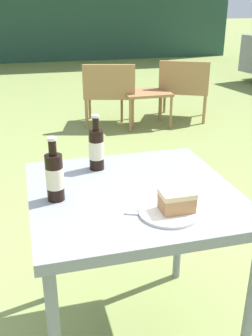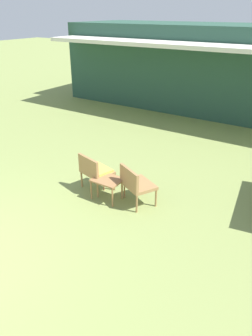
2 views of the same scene
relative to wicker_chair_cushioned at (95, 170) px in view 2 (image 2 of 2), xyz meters
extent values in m
cube|color=#284C3D|center=(-0.57, 7.16, 0.98)|extent=(9.97, 3.28, 2.81)
cube|color=silver|center=(-0.57, 4.92, 1.88)|extent=(9.47, 1.20, 0.12)
cylinder|color=#9E7547|center=(0.33, 0.18, -0.26)|extent=(0.04, 0.04, 0.34)
cylinder|color=#9E7547|center=(-0.19, 0.32, -0.26)|extent=(0.04, 0.04, 0.34)
cylinder|color=#9E7547|center=(0.22, -0.22, -0.26)|extent=(0.04, 0.04, 0.34)
cylinder|color=#9E7547|center=(-0.30, -0.08, -0.26)|extent=(0.04, 0.04, 0.34)
cube|color=#9E7547|center=(0.01, 0.05, -0.06)|extent=(0.69, 0.60, 0.06)
cube|color=#9E7547|center=(-0.04, -0.15, 0.14)|extent=(0.58, 0.20, 0.33)
cube|color=gold|center=(0.01, 0.05, 0.00)|extent=(0.62, 0.52, 0.05)
cylinder|color=#9E7547|center=(1.30, 0.11, -0.26)|extent=(0.04, 0.04, 0.34)
cylinder|color=#9E7547|center=(0.82, 0.35, -0.26)|extent=(0.04, 0.04, 0.34)
cylinder|color=#9E7547|center=(1.12, -0.25, -0.26)|extent=(0.04, 0.04, 0.34)
cylinder|color=#9E7547|center=(0.64, -0.01, -0.26)|extent=(0.04, 0.04, 0.34)
cube|color=#9E7547|center=(0.97, 0.05, -0.06)|extent=(0.74, 0.68, 0.06)
cube|color=#9E7547|center=(0.88, -0.13, 0.14)|extent=(0.55, 0.31, 0.33)
cube|color=#996B42|center=(0.41, -0.14, -0.04)|extent=(0.54, 0.44, 0.03)
cylinder|color=#996B42|center=(0.16, -0.34, -0.24)|extent=(0.03, 0.03, 0.38)
cylinder|color=#996B42|center=(0.65, -0.34, -0.24)|extent=(0.03, 0.03, 0.38)
cylinder|color=#996B42|center=(0.16, 0.05, -0.24)|extent=(0.03, 0.03, 0.38)
cylinder|color=#996B42|center=(0.65, 0.05, -0.24)|extent=(0.03, 0.03, 0.38)
camera|label=1|loc=(-1.00, -4.50, 0.96)|focal=42.00mm
camera|label=2|loc=(3.66, -4.43, 2.82)|focal=35.00mm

